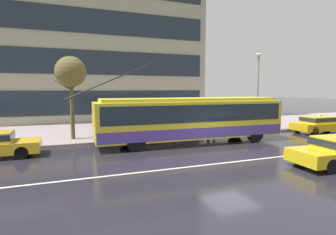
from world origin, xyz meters
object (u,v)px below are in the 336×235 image
(pedestrian_approaching_curb, at_px, (152,112))
(street_lamp, at_px, (258,84))
(street_tree_bare, at_px, (71,73))
(pedestrian_at_shelter, at_px, (208,109))
(pedestrian_waiting_by_pole, at_px, (110,113))
(taxi_ahead_of_bus, at_px, (321,123))
(bus_shelter, at_px, (151,108))
(pedestrian_walking_past, at_px, (214,111))
(trolleybus, at_px, (191,118))

(pedestrian_approaching_curb, bearing_deg, street_lamp, -4.86)
(street_tree_bare, bearing_deg, pedestrian_at_shelter, -1.55)
(pedestrian_waiting_by_pole, height_order, street_lamp, street_lamp)
(taxi_ahead_of_bus, bearing_deg, street_tree_bare, 170.18)
(pedestrian_at_shelter, height_order, street_tree_bare, street_tree_bare)
(pedestrian_approaching_curb, height_order, street_lamp, street_lamp)
(pedestrian_approaching_curb, height_order, street_tree_bare, street_tree_bare)
(street_lamp, distance_m, street_tree_bare, 13.65)
(bus_shelter, distance_m, pedestrian_waiting_by_pole, 2.96)
(taxi_ahead_of_bus, xyz_separation_m, pedestrian_at_shelter, (-8.35, 2.87, 1.11))
(bus_shelter, bearing_deg, pedestrian_walking_past, 0.59)
(taxi_ahead_of_bus, bearing_deg, pedestrian_waiting_by_pole, 164.50)
(pedestrian_at_shelter, distance_m, pedestrian_walking_past, 1.03)
(trolleybus, distance_m, taxi_ahead_of_bus, 11.24)
(pedestrian_walking_past, distance_m, pedestrian_waiting_by_pole, 8.12)
(taxi_ahead_of_bus, bearing_deg, street_lamp, 156.33)
(trolleybus, xyz_separation_m, pedestrian_walking_past, (3.73, 3.54, 0.04))
(taxi_ahead_of_bus, distance_m, bus_shelter, 13.25)
(pedestrian_walking_past, bearing_deg, pedestrian_approaching_curb, -172.58)
(pedestrian_at_shelter, xyz_separation_m, pedestrian_approaching_curb, (-4.51, -0.18, -0.01))
(taxi_ahead_of_bus, bearing_deg, pedestrian_approaching_curb, 168.19)
(trolleybus, bearing_deg, bus_shelter, 114.04)
(trolleybus, height_order, pedestrian_approaching_curb, trolleybus)
(trolleybus, distance_m, pedestrian_walking_past, 5.14)
(trolleybus, relative_size, street_tree_bare, 2.49)
(pedestrian_walking_past, height_order, street_lamp, street_lamp)
(trolleybus, height_order, pedestrian_walking_past, trolleybus)
(bus_shelter, xyz_separation_m, pedestrian_approaching_curb, (-0.09, -0.65, -0.17))
(taxi_ahead_of_bus, distance_m, pedestrian_at_shelter, 8.90)
(pedestrian_at_shelter, height_order, pedestrian_waiting_by_pole, pedestrian_at_shelter)
(trolleybus, height_order, pedestrian_waiting_by_pole, trolleybus)
(bus_shelter, relative_size, street_lamp, 0.63)
(pedestrian_approaching_curb, xyz_separation_m, street_tree_bare, (-5.24, 0.44, 2.58))
(pedestrian_at_shelter, bearing_deg, pedestrian_approaching_curb, -177.70)
(taxi_ahead_of_bus, bearing_deg, pedestrian_at_shelter, 161.03)
(trolleybus, xyz_separation_m, pedestrian_at_shelter, (2.86, 3.02, 0.26))
(street_tree_bare, bearing_deg, street_lamp, -4.85)
(trolleybus, height_order, pedestrian_at_shelter, trolleybus)
(taxi_ahead_of_bus, relative_size, pedestrian_approaching_curb, 2.33)
(pedestrian_walking_past, xyz_separation_m, pedestrian_waiting_by_pole, (-8.07, 0.92, 0.08))
(pedestrian_approaching_curb, bearing_deg, pedestrian_walking_past, 7.42)
(bus_shelter, bearing_deg, street_lamp, -9.33)
(trolleybus, height_order, taxi_ahead_of_bus, trolleybus)
(pedestrian_approaching_curb, bearing_deg, trolleybus, -59.90)
(bus_shelter, height_order, pedestrian_at_shelter, bus_shelter)
(pedestrian_at_shelter, distance_m, street_tree_bare, 10.09)
(street_tree_bare, bearing_deg, taxi_ahead_of_bus, -9.82)
(bus_shelter, xyz_separation_m, street_tree_bare, (-5.33, -0.20, 2.40))
(taxi_ahead_of_bus, height_order, street_lamp, street_lamp)
(trolleybus, bearing_deg, pedestrian_approaching_curb, 120.10)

